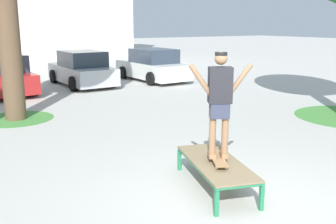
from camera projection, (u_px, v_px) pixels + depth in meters
name	position (u px, v px, depth m)	size (l,w,h in m)	color
ground_plane	(235.00, 204.00, 5.91)	(120.00, 120.00, 0.00)	#B7B5AD
skate_box	(216.00, 164.00, 6.41)	(1.28, 2.04, 0.46)	#237A4C
skateboard	(218.00, 159.00, 6.31)	(0.56, 0.80, 0.09)	#9E754C
skater	(220.00, 98.00, 6.09)	(0.92, 0.55, 1.69)	#8E6647
grass_patch_mid_back	(16.00, 119.00, 11.17)	(2.07, 2.07, 0.01)	#47893D
car_red	(1.00, 76.00, 15.11)	(2.15, 4.31, 1.50)	red
car_silver	(82.00, 70.00, 17.04)	(1.99, 4.24, 1.50)	#B7BABF
car_white	(153.00, 66.00, 18.46)	(2.05, 4.27, 1.50)	silver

